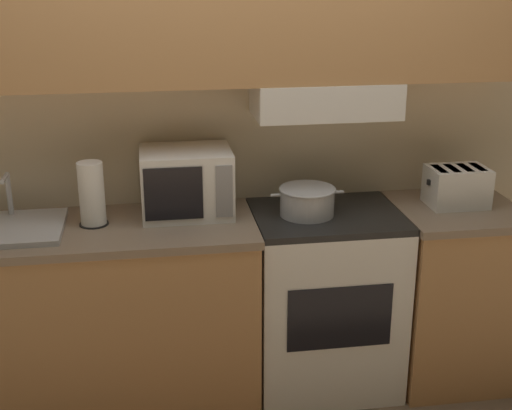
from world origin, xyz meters
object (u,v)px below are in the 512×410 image
object	(u,v)px
microwave	(186,182)
toaster	(457,186)
sink_basin	(6,228)
paper_towel_roll	(92,194)
stove_range	(324,300)
cooking_pot	(307,200)

from	to	relation	value
microwave	toaster	distance (m)	1.27
sink_basin	paper_towel_roll	size ratio (longest dim) A/B	1.71
stove_range	sink_basin	world-z (taller)	sink_basin
sink_basin	paper_towel_roll	world-z (taller)	paper_towel_roll
cooking_pot	microwave	world-z (taller)	microwave
stove_range	cooking_pot	distance (m)	0.52
cooking_pot	microwave	size ratio (longest dim) A/B	0.83
toaster	microwave	bearing A→B (deg)	176.33
stove_range	paper_towel_roll	size ratio (longest dim) A/B	3.13
microwave	sink_basin	xyz separation A→B (m)	(-0.78, -0.11, -0.13)
paper_towel_roll	stove_range	bearing A→B (deg)	-0.98
microwave	paper_towel_roll	bearing A→B (deg)	-169.25
stove_range	sink_basin	distance (m)	1.49
paper_towel_roll	toaster	bearing A→B (deg)	-0.08
sink_basin	toaster	bearing A→B (deg)	0.72
cooking_pot	sink_basin	xyz separation A→B (m)	(-1.32, -0.00, -0.05)
toaster	stove_range	bearing A→B (deg)	-178.58
sink_basin	cooking_pot	bearing A→B (deg)	0.14
paper_towel_roll	sink_basin	bearing A→B (deg)	-175.61
microwave	toaster	xyz separation A→B (m)	(1.26, -0.08, -0.06)
stove_range	toaster	distance (m)	0.83
cooking_pot	microwave	distance (m)	0.55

